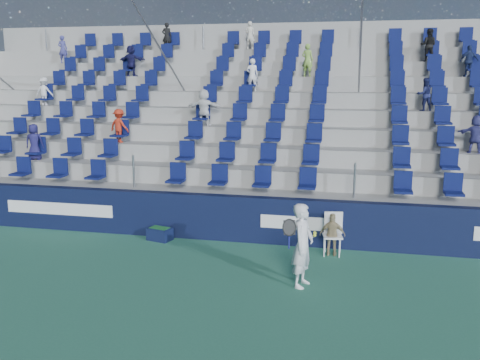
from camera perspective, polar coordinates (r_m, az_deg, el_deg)
name	(u,v)px	position (r m, az deg, el deg)	size (l,w,h in m)	color
ground	(201,286)	(11.30, -4.14, -11.22)	(70.00, 70.00, 0.00)	#317359
sponsor_wall	(236,218)	(13.98, -0.48, -4.11)	(24.00, 0.32, 1.20)	black
grandstand	(268,137)	(18.60, 3.01, 4.57)	(24.00, 8.17, 6.63)	gray
tennis_player	(303,245)	(11.06, 6.70, -6.93)	(0.69, 0.72, 1.75)	white
line_judge_chair	(333,230)	(13.19, 9.88, -5.32)	(0.52, 0.53, 1.02)	white
line_judge	(332,235)	(13.06, 9.84, -5.77)	(0.61, 0.25, 1.04)	tan
ball_bin	(160,233)	(14.29, -8.55, -5.63)	(0.69, 0.54, 0.34)	#10173B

